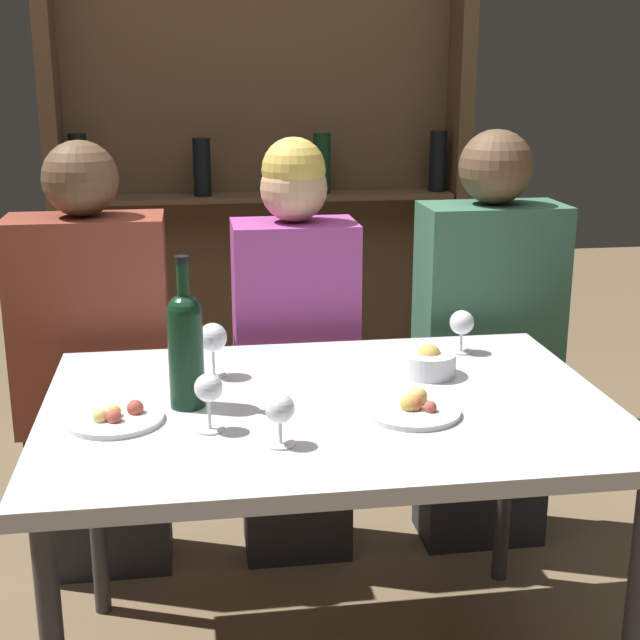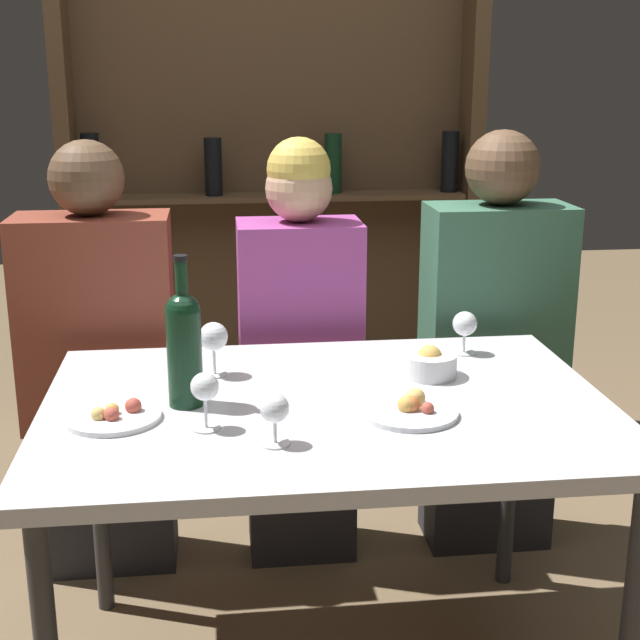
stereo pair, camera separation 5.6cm
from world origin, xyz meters
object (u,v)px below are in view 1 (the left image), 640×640
object	(u,v)px
wine_glass_0	(280,411)
food_plate_1	(116,418)
wine_glass_1	(462,324)
seated_person_center	(297,361)
wine_bottle	(186,344)
wine_glass_2	(208,391)
seated_person_right	(486,355)
food_plate_0	(413,408)
seated_person_left	(95,377)
wine_glass_3	(213,339)
snack_bowl	(429,363)

from	to	relation	value
wine_glass_0	food_plate_1	distance (m)	0.37
wine_glass_1	seated_person_center	world-z (taller)	seated_person_center
wine_bottle	wine_glass_2	bearing A→B (deg)	-73.17
wine_glass_0	seated_person_right	size ratio (longest dim) A/B	0.08
wine_glass_1	food_plate_0	size ratio (longest dim) A/B	0.54
wine_glass_0	wine_glass_2	xyz separation A→B (m)	(-0.13, 0.09, 0.01)
food_plate_0	seated_person_center	bearing A→B (deg)	102.61
wine_bottle	seated_person_right	distance (m)	1.11
wine_glass_2	seated_person_center	world-z (taller)	seated_person_center
wine_bottle	wine_glass_0	size ratio (longest dim) A/B	3.17
wine_glass_1	seated_person_left	xyz separation A→B (m)	(-0.97, 0.33, -0.21)
wine_glass_2	seated_person_right	world-z (taller)	seated_person_right
wine_bottle	wine_glass_2	xyz separation A→B (m)	(0.04, -0.14, -0.06)
wine_glass_3	snack_bowl	world-z (taller)	wine_glass_3
wine_bottle	snack_bowl	size ratio (longest dim) A/B	2.55
food_plate_0	food_plate_1	bearing A→B (deg)	176.01
wine_glass_3	food_plate_0	distance (m)	0.52
wine_bottle	seated_person_center	xyz separation A→B (m)	(0.31, 0.62, -0.26)
snack_bowl	seated_person_left	distance (m)	0.99
wine_glass_0	wine_glass_3	bearing A→B (deg)	105.29
food_plate_0	seated_person_left	distance (m)	1.05
seated_person_center	seated_person_right	distance (m)	0.58
wine_glass_1	food_plate_0	world-z (taller)	wine_glass_1
wine_bottle	seated_person_right	bearing A→B (deg)	34.68
wine_glass_0	seated_person_left	world-z (taller)	seated_person_left
seated_person_left	wine_bottle	bearing A→B (deg)	-66.61
wine_bottle	wine_glass_3	distance (m)	0.20
snack_bowl	seated_person_left	world-z (taller)	seated_person_left
wine_glass_0	seated_person_left	bearing A→B (deg)	117.55
food_plate_0	seated_person_left	size ratio (longest dim) A/B	0.16
wine_glass_1	snack_bowl	xyz separation A→B (m)	(-0.13, -0.16, -0.04)
food_plate_0	wine_glass_1	bearing A→B (deg)	60.31
wine_bottle	wine_glass_0	distance (m)	0.30
wine_bottle	food_plate_0	distance (m)	0.51
food_plate_1	wine_glass_3	bearing A→B (deg)	50.72
wine_glass_1	seated_person_center	bearing A→B (deg)	139.47
wine_glass_1	food_plate_0	xyz separation A→B (m)	(-0.23, -0.40, -0.06)
food_plate_1	seated_person_left	bearing A→B (deg)	99.61
food_plate_1	food_plate_0	bearing A→B (deg)	-3.99
wine_glass_0	seated_person_center	size ratio (longest dim) A/B	0.08
wine_glass_0	wine_glass_2	distance (m)	0.16
wine_bottle	food_plate_0	size ratio (longest dim) A/B	1.62
food_plate_1	seated_person_right	bearing A→B (deg)	33.43
wine_bottle	seated_person_left	world-z (taller)	seated_person_left
snack_bowl	seated_person_center	bearing A→B (deg)	117.73
food_plate_0	seated_person_right	world-z (taller)	seated_person_right
wine_glass_1	wine_glass_2	xyz separation A→B (m)	(-0.66, -0.43, 0.01)
seated_person_center	seated_person_right	bearing A→B (deg)	0.00
wine_glass_0	snack_bowl	distance (m)	0.53
snack_bowl	food_plate_0	bearing A→B (deg)	-112.26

